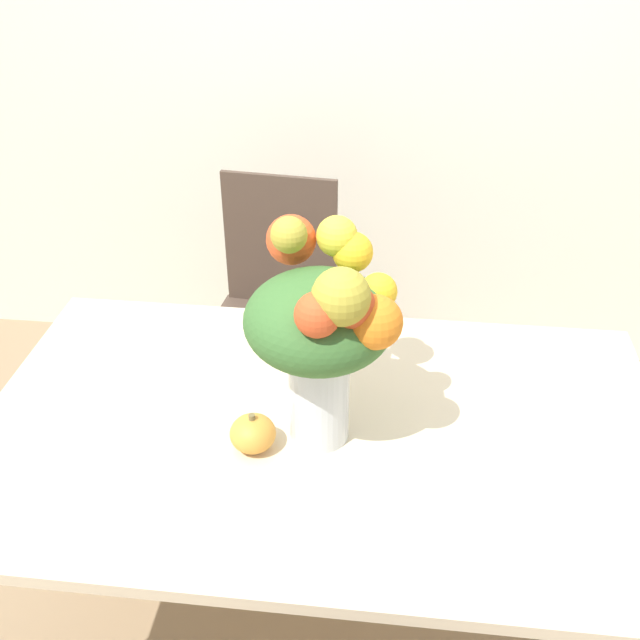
{
  "coord_description": "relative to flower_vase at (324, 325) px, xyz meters",
  "views": [
    {
      "loc": [
        0.15,
        -1.29,
        1.89
      ],
      "look_at": [
        0.0,
        -0.03,
        1.07
      ],
      "focal_mm": 42.0,
      "sensor_mm": 36.0,
      "label": 1
    }
  ],
  "objects": [
    {
      "name": "wall_back",
      "position": [
        -0.01,
        1.51,
        0.29
      ],
      "size": [
        8.0,
        0.06,
        2.7
      ],
      "color": "silver",
      "rests_on": "ground_plane"
    },
    {
      "name": "dining_table",
      "position": [
        -0.01,
        0.03,
        -0.38
      ],
      "size": [
        1.57,
        0.95,
        0.76
      ],
      "color": "beige",
      "rests_on": "ground_plane"
    },
    {
      "name": "flower_vase",
      "position": [
        0.0,
        0.0,
        0.0
      ],
      "size": [
        0.32,
        0.38,
        0.48
      ],
      "color": "silver",
      "rests_on": "dining_table"
    },
    {
      "name": "pumpkin",
      "position": [
        -0.15,
        -0.06,
        -0.25
      ],
      "size": [
        0.1,
        0.1,
        0.09
      ],
      "color": "gold",
      "rests_on": "dining_table"
    },
    {
      "name": "ground_plane",
      "position": [
        -0.01,
        0.03,
        -1.06
      ],
      "size": [
        12.0,
        12.0,
        0.0
      ],
      "primitive_type": "plane",
      "color": "#8E7556"
    },
    {
      "name": "dining_chair_near_window",
      "position": [
        -0.28,
        0.9,
        -0.56
      ],
      "size": [
        0.46,
        0.46,
        0.96
      ],
      "rotation": [
        0.0,
        0.0,
        -0.1
      ],
      "color": "#47382D",
      "rests_on": "ground_plane"
    }
  ]
}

